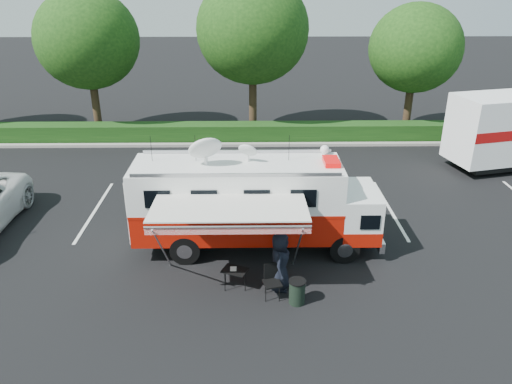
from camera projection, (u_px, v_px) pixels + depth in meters
ground_plane at (256, 247)px, 17.57m from camera, size 120.00×120.00×0.00m
back_border at (274, 48)px, 27.32m from camera, size 60.00×6.14×8.87m
stall_lines at (243, 209)px, 20.30m from camera, size 24.12×5.50×0.01m
command_truck at (254, 203)px, 16.87m from camera, size 8.33×2.29×4.00m
awning at (229, 212)px, 14.33m from camera, size 4.55×2.37×2.75m
person at (279, 288)px, 15.30m from camera, size 0.73×1.01×1.91m
folding_table at (235, 271)px, 15.11m from camera, size 0.89×0.77×0.63m
folding_chair at (272, 277)px, 14.73m from camera, size 0.61×0.64×1.06m
trash_bin at (297, 292)px, 14.49m from camera, size 0.51×0.51×0.76m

